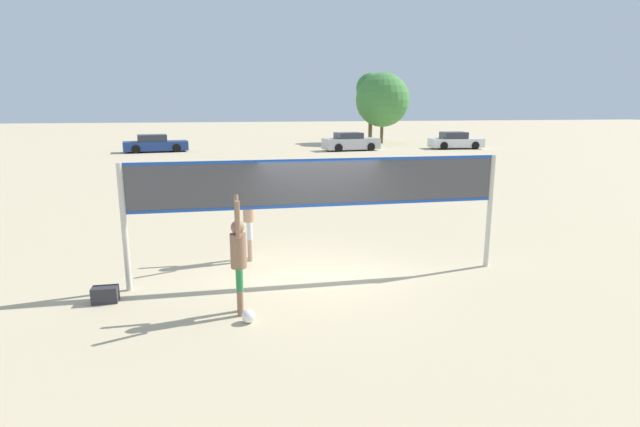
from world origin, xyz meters
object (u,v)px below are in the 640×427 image
object	(u,v)px
parked_car_mid	(351,142)
tree_right_cluster	(371,89)
parked_car_far	(455,141)
parked_car_near	(155,144)
player_blocker	(249,209)
player_spiker	(238,254)
volleyball_net	(320,193)
gear_bag	(105,295)
tree_left_cluster	(383,100)
volleyball	(249,316)

from	to	relation	value
parked_car_mid	tree_right_cluster	size ratio (longest dim) A/B	0.70
parked_car_far	parked_car_near	bearing A→B (deg)	-178.65
player_blocker	parked_car_near	xyz separation A→B (m)	(-5.54, 29.42, -0.61)
player_blocker	tree_right_cluster	bearing A→B (deg)	158.86
tree_right_cluster	player_spiker	bearing A→B (deg)	-110.07
volleyball_net	player_spiker	size ratio (longest dim) A/B	3.76
volleyball_net	gear_bag	bearing A→B (deg)	-172.37
parked_car_mid	parked_car_far	distance (m)	9.11
parked_car_near	parked_car_far	distance (m)	24.47
player_spiker	parked_car_near	world-z (taller)	player_spiker
volleyball_net	parked_car_far	world-z (taller)	volleyball_net
volleyball_net	player_blocker	bearing A→B (deg)	131.69
gear_bag	parked_car_far	distance (m)	36.86
tree_left_cluster	tree_right_cluster	bearing A→B (deg)	104.42
parked_car_far	parked_car_mid	bearing A→B (deg)	-174.32
player_blocker	gear_bag	distance (m)	3.69
parked_car_near	parked_car_mid	bearing A→B (deg)	-15.36
player_spiker	volleyball	world-z (taller)	player_spiker
player_blocker	parked_car_far	bearing A→B (deg)	145.71
volleyball_net	tree_left_cluster	bearing A→B (deg)	69.81
parked_car_mid	volleyball	bearing A→B (deg)	-114.59
player_spiker	parked_car_far	xyz separation A→B (m)	(19.24, 30.81, -0.48)
tree_right_cluster	gear_bag	bearing A→B (deg)	-113.68
parked_car_near	parked_car_far	world-z (taller)	parked_car_far
player_spiker	gear_bag	world-z (taller)	player_spiker
volleyball	parked_car_near	xyz separation A→B (m)	(-5.29, 32.96, 0.49)
volleyball_net	gear_bag	world-z (taller)	volleyball_net
player_spiker	tree_right_cluster	distance (m)	42.39
player_spiker	parked_car_near	distance (m)	32.96
tree_left_cluster	parked_car_near	bearing A→B (deg)	-165.90
player_blocker	parked_car_mid	distance (m)	29.32
player_blocker	parked_car_far	xyz separation A→B (m)	(18.87, 27.68, -0.60)
player_spiker	gear_bag	xyz separation A→B (m)	(-2.45, 1.02, -0.95)
volleyball_net	volleyball	xyz separation A→B (m)	(-1.63, -1.99, -1.72)
parked_car_near	volleyball	bearing A→B (deg)	-89.61
gear_bag	parked_car_near	xyz separation A→B (m)	(-2.71, 31.53, 0.46)
player_spiker	volleyball	distance (m)	1.07
parked_car_mid	parked_car_far	world-z (taller)	parked_car_mid
volleyball_net	player_spiker	xyz separation A→B (m)	(-1.75, -1.58, -0.74)
parked_car_mid	gear_bag	bearing A→B (deg)	-119.71
player_spiker	parked_car_far	size ratio (longest dim) A/B	0.47
volleyball	parked_car_far	xyz separation A→B (m)	(19.12, 31.23, 0.51)
volleyball	player_spiker	bearing A→B (deg)	105.86
player_spiker	volleyball_net	bearing A→B (deg)	-47.99
volleyball_net	player_blocker	size ratio (longest dim) A/B	3.42
player_blocker	volleyball	world-z (taller)	player_blocker
volleyball	tree_right_cluster	bearing A→B (deg)	70.27
volleyball_net	volleyball	size ratio (longest dim) A/B	33.52
volleyball_net	tree_left_cluster	distance (m)	38.46
player_spiker	player_blocker	bearing A→B (deg)	-6.70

